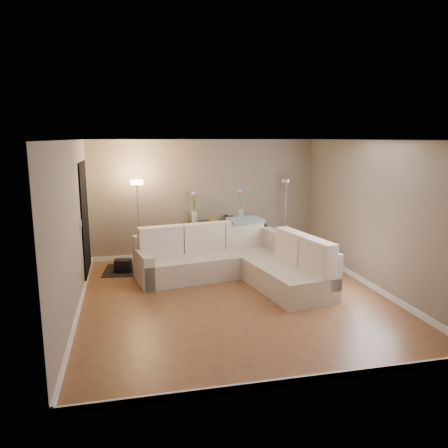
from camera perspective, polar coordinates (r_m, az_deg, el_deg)
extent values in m
cube|color=brown|center=(7.44, 1.36, -9.56)|extent=(5.00, 5.50, 0.01)
cube|color=white|center=(6.96, 1.47, 10.97)|extent=(5.00, 5.50, 0.01)
cube|color=gray|center=(9.75, -2.52, 3.33)|extent=(5.00, 0.02, 2.60)
cube|color=gray|center=(4.53, 9.93, -6.05)|extent=(5.00, 0.02, 2.60)
cube|color=gray|center=(6.93, -19.16, -0.51)|extent=(0.02, 5.50, 2.60)
cube|color=gray|center=(8.06, 19.00, 1.07)|extent=(0.02, 5.50, 2.60)
cube|color=white|center=(9.98, -2.43, -3.81)|extent=(5.00, 0.03, 0.10)
cube|color=white|center=(5.06, 9.31, -19.60)|extent=(5.00, 0.03, 0.10)
cube|color=white|center=(7.27, -18.33, -10.19)|extent=(0.03, 5.50, 0.10)
cube|color=white|center=(8.35, 18.30, -7.41)|extent=(0.03, 5.50, 0.10)
cube|color=black|center=(8.63, -17.66, 0.43)|extent=(0.02, 1.20, 2.20)
cube|color=white|center=(7.78, -18.22, 0.02)|extent=(0.02, 0.08, 0.12)
cube|color=beige|center=(8.51, -1.74, -5.30)|extent=(2.93, 1.45, 0.43)
cube|color=beige|center=(8.77, -2.64, -2.76)|extent=(2.80, 0.71, 0.60)
cube|color=beige|center=(8.13, -10.47, -5.66)|extent=(0.36, 0.99, 0.60)
cube|color=beige|center=(7.74, 8.32, -7.11)|extent=(1.26, 1.87, 0.43)
cube|color=beige|center=(8.24, 8.89, -3.80)|extent=(0.69, 2.69, 0.60)
cube|color=beige|center=(8.35, -8.29, -2.21)|extent=(0.87, 0.38, 0.56)
cube|color=beige|center=(8.60, -2.72, -1.71)|extent=(0.87, 0.38, 0.56)
cube|color=beige|center=(8.93, 2.49, -1.23)|extent=(0.87, 0.38, 0.56)
cube|color=beige|center=(8.00, 8.82, -2.82)|extent=(0.37, 0.81, 0.56)
cube|color=beige|center=(7.35, 12.13, -4.21)|extent=(0.37, 0.81, 0.56)
cube|color=gray|center=(8.91, 2.80, 0.54)|extent=(0.79, 0.56, 0.09)
cube|color=black|center=(9.81, -0.78, 0.35)|extent=(1.35, 0.53, 0.04)
cube|color=black|center=(9.58, -3.90, -2.41)|extent=(0.05, 0.05, 0.77)
cube|color=black|center=(9.85, -4.37, -2.04)|extent=(0.05, 0.05, 0.77)
cube|color=black|center=(9.98, 2.77, -1.84)|extent=(0.05, 0.05, 0.77)
cube|color=black|center=(10.24, 2.15, -1.51)|extent=(0.05, 0.05, 0.77)
cube|color=black|center=(9.94, -0.77, -3.08)|extent=(1.26, 0.49, 0.03)
cube|color=#BF3333|center=(9.75, -3.76, -2.71)|extent=(0.05, 0.16, 0.19)
cube|color=#3359A5|center=(9.76, -3.53, -2.63)|extent=(0.06, 0.16, 0.21)
cube|color=gold|center=(9.77, -3.26, -2.55)|extent=(0.06, 0.17, 0.23)
cube|color=#3F7F4C|center=(9.79, -2.96, -2.64)|extent=(0.07, 0.17, 0.19)
cube|color=#994C99|center=(9.80, -2.70, -2.56)|extent=(0.05, 0.16, 0.21)
cube|color=orange|center=(9.81, -2.47, -2.49)|extent=(0.06, 0.16, 0.23)
cube|color=#262626|center=(9.83, -2.21, -2.58)|extent=(0.06, 0.17, 0.19)
cube|color=#4C99B2|center=(9.85, -1.91, -2.50)|extent=(0.07, 0.17, 0.21)
cube|color=#B2A58C|center=(9.86, -1.65, -2.42)|extent=(0.05, 0.16, 0.23)
cube|color=brown|center=(9.88, -1.43, -2.51)|extent=(0.06, 0.16, 0.19)
cube|color=navy|center=(9.89, -1.17, -2.43)|extent=(0.06, 0.17, 0.21)
cube|color=gold|center=(9.90, -0.87, -2.35)|extent=(0.07, 0.17, 0.23)
cube|color=black|center=(9.90, -1.12, 2.74)|extent=(0.92, 0.17, 0.73)
cube|color=white|center=(9.88, -1.08, 2.72)|extent=(0.80, 0.12, 0.60)
cube|color=gold|center=(9.74, -1.39, 0.49)|extent=(0.20, 0.14, 0.04)
cube|color=black|center=(9.81, 0.31, 0.84)|extent=(0.10, 0.03, 0.13)
cube|color=black|center=(9.85, 0.97, 0.83)|extent=(0.08, 0.03, 0.11)
cylinder|color=silver|center=(9.62, -3.89, 0.94)|extent=(0.14, 0.14, 0.24)
cylinder|color=#38722D|center=(9.56, -4.02, 2.60)|extent=(0.10, 0.02, 0.41)
sphere|color=#E5598C|center=(9.53, -4.16, 3.85)|extent=(0.08, 0.08, 0.07)
cylinder|color=#38722D|center=(9.57, -3.97, 2.66)|extent=(0.06, 0.02, 0.44)
sphere|color=white|center=(9.53, -4.05, 3.97)|extent=(0.08, 0.08, 0.07)
cylinder|color=#38722D|center=(9.57, -3.92, 2.72)|extent=(0.01, 0.01, 0.46)
sphere|color=#598CE5|center=(9.54, -3.94, 4.10)|extent=(0.08, 0.08, 0.07)
cylinder|color=#38722D|center=(9.57, -3.86, 2.61)|extent=(0.05, 0.02, 0.42)
sphere|color=#E58C4C|center=(9.55, -3.82, 3.86)|extent=(0.08, 0.08, 0.07)
cylinder|color=#38722D|center=(9.57, -3.81, 2.67)|extent=(0.10, 0.02, 0.43)
sphere|color=#D866B2|center=(9.55, -3.71, 3.99)|extent=(0.08, 0.08, 0.07)
cylinder|color=silver|center=(9.98, 2.21, 1.34)|extent=(0.14, 0.14, 0.24)
cylinder|color=#38722D|center=(9.93, 2.13, 2.93)|extent=(0.10, 0.02, 0.41)
sphere|color=#E5598C|center=(9.89, 2.03, 4.14)|extent=(0.08, 0.08, 0.07)
cylinder|color=#38722D|center=(9.93, 2.18, 2.99)|extent=(0.06, 0.02, 0.44)
sphere|color=white|center=(9.90, 2.13, 4.26)|extent=(0.08, 0.08, 0.07)
cylinder|color=#38722D|center=(9.93, 2.23, 3.05)|extent=(0.01, 0.01, 0.46)
sphere|color=#598CE5|center=(9.90, 2.24, 4.38)|extent=(0.08, 0.08, 0.07)
cylinder|color=#38722D|center=(9.94, 2.27, 2.94)|extent=(0.05, 0.02, 0.42)
sphere|color=#E58C4C|center=(9.92, 2.34, 4.15)|extent=(0.08, 0.08, 0.07)
cylinder|color=#38722D|center=(9.94, 2.32, 3.00)|extent=(0.10, 0.02, 0.43)
sphere|color=#D866B2|center=(9.92, 2.45, 4.27)|extent=(0.08, 0.08, 0.07)
cylinder|color=silver|center=(9.37, -10.90, -5.24)|extent=(0.26, 0.26, 0.03)
cylinder|color=silver|center=(9.16, -11.10, -0.15)|extent=(0.03, 0.03, 1.70)
cylinder|color=#FFBF72|center=(9.04, -11.31, 5.34)|extent=(0.28, 0.28, 0.08)
cylinder|color=silver|center=(10.21, 7.91, -3.77)|extent=(0.25, 0.25, 0.03)
cylinder|color=silver|center=(10.03, 8.03, 0.78)|extent=(0.03, 0.03, 1.65)
cylinder|color=silver|center=(9.92, 8.17, 5.66)|extent=(0.27, 0.27, 0.08)
cube|color=black|center=(9.05, -11.72, -5.89)|extent=(1.26, 1.01, 0.02)
cube|color=black|center=(8.94, -13.04, -5.22)|extent=(0.36, 0.27, 0.21)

